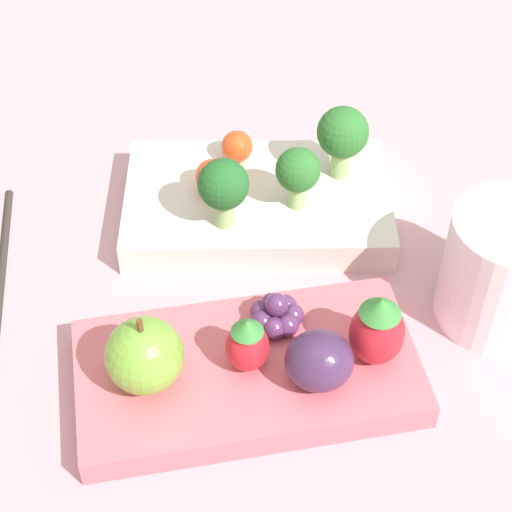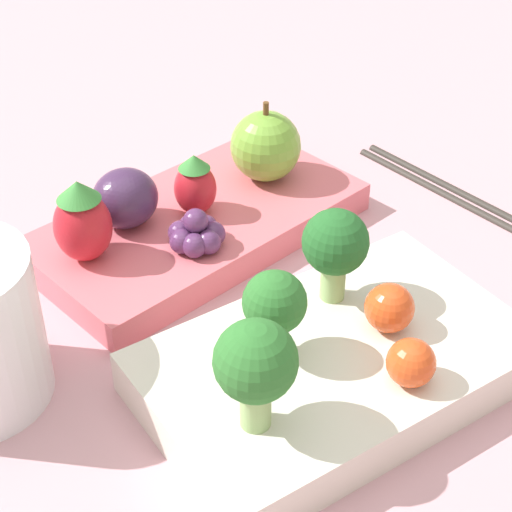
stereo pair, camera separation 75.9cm
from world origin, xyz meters
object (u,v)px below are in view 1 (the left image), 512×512
(broccoli_floret_2, at_px, (298,172))
(apple, at_px, (144,355))
(cherry_tomato_1, at_px, (213,176))
(drinking_cup, at_px, (504,270))
(bento_box_fruit, at_px, (254,372))
(bento_box_savoury, at_px, (257,204))
(cherry_tomato_0, at_px, (233,147))
(grape_cluster, at_px, (276,314))
(broccoli_floret_0, at_px, (343,135))
(plum, at_px, (319,361))
(broccoli_floret_1, at_px, (223,186))
(strawberry_1, at_px, (377,330))
(strawberry_0, at_px, (243,344))

(broccoli_floret_2, distance_m, apple, 0.18)
(cherry_tomato_1, bearing_deg, drinking_cup, -29.63)
(cherry_tomato_1, relative_size, drinking_cup, 0.31)
(bento_box_fruit, xyz_separation_m, drinking_cup, (0.16, 0.05, 0.03))
(bento_box_savoury, bearing_deg, cherry_tomato_0, 114.01)
(apple, bearing_deg, grape_cluster, 26.59)
(broccoli_floret_0, distance_m, apple, 0.23)
(broccoli_floret_2, height_order, plum, broccoli_floret_2)
(bento_box_fruit, xyz_separation_m, plum, (0.04, -0.01, 0.03))
(grape_cluster, bearing_deg, bento_box_fruit, -116.86)
(broccoli_floret_1, bearing_deg, cherry_tomato_1, 101.48)
(cherry_tomato_0, bearing_deg, broccoli_floret_1, -96.27)
(broccoli_floret_1, xyz_separation_m, strawberry_1, (0.09, -0.12, -0.01))
(cherry_tomato_1, height_order, drinking_cup, drinking_cup)
(bento_box_savoury, xyz_separation_m, bento_box_fruit, (-0.01, -0.15, -0.00))
(cherry_tomato_1, xyz_separation_m, drinking_cup, (0.19, -0.11, 0.00))
(bento_box_savoury, distance_m, strawberry_0, 0.16)
(strawberry_1, bearing_deg, plum, -155.32)
(apple, height_order, grape_cluster, apple)
(broccoli_floret_0, xyz_separation_m, drinking_cup, (0.09, -0.12, -0.02))
(strawberry_1, bearing_deg, bento_box_fruit, -178.34)
(grape_cluster, xyz_separation_m, drinking_cup, (0.15, 0.02, 0.01))
(bento_box_savoury, xyz_separation_m, strawberry_1, (0.06, -0.15, 0.03))
(bento_box_savoury, height_order, drinking_cup, drinking_cup)
(strawberry_1, relative_size, drinking_cup, 0.63)
(broccoli_floret_0, distance_m, strawberry_0, 0.19)
(broccoli_floret_2, distance_m, plum, 0.15)
(bento_box_fruit, height_order, strawberry_1, strawberry_1)
(broccoli_floret_1, bearing_deg, grape_cluster, -70.89)
(bento_box_fruit, height_order, strawberry_0, strawberry_0)
(strawberry_0, relative_size, plum, 0.99)
(strawberry_1, distance_m, plum, 0.04)
(broccoli_floret_0, distance_m, plum, 0.19)
(bento_box_fruit, relative_size, strawberry_1, 4.30)
(grape_cluster, relative_size, drinking_cup, 0.42)
(strawberry_1, distance_m, drinking_cup, 0.10)
(drinking_cup, bearing_deg, bento_box_savoury, 146.20)
(bento_box_savoury, height_order, bento_box_fruit, bento_box_savoury)
(broccoli_floret_1, xyz_separation_m, cherry_tomato_1, (-0.01, 0.04, -0.02))
(broccoli_floret_1, distance_m, broccoli_floret_2, 0.06)
(bento_box_savoury, relative_size, apple, 3.61)
(grape_cluster, bearing_deg, bento_box_savoury, 92.84)
(bento_box_fruit, distance_m, cherry_tomato_1, 0.16)
(cherry_tomato_1, bearing_deg, plum, -70.48)
(broccoli_floret_2, xyz_separation_m, drinking_cup, (0.13, -0.09, -0.01))
(broccoli_floret_2, bearing_deg, cherry_tomato_1, 162.24)
(broccoli_floret_0, height_order, plum, broccoli_floret_0)
(cherry_tomato_0, distance_m, plum, 0.21)
(broccoli_floret_2, height_order, grape_cluster, broccoli_floret_2)
(apple, bearing_deg, strawberry_1, 4.82)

